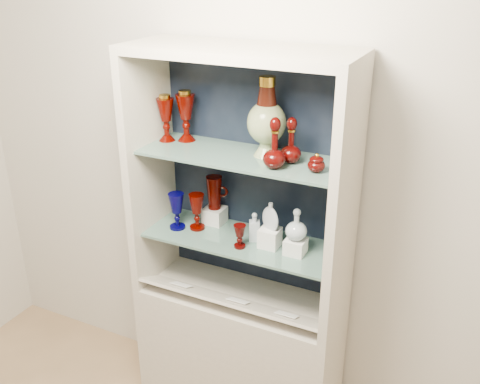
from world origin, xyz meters
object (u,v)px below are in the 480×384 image
at_px(clear_square_bottle, 254,227).
at_px(cobalt_goblet, 177,211).
at_px(ruby_goblet_small, 240,236).
at_px(cameo_medallion, 338,221).
at_px(ruby_goblet_tall, 197,212).
at_px(clear_round_decanter, 296,225).
at_px(ruby_pitcher, 214,193).
at_px(ruby_decanter_a, 275,140).
at_px(enamel_urn, 267,117).
at_px(flat_flask, 270,216).
at_px(pedestal_lamp_left, 166,118).
at_px(lidded_bowl, 317,162).
at_px(pedestal_lamp_right, 186,116).

bearing_deg(clear_square_bottle, cobalt_goblet, -172.59).
height_order(ruby_goblet_small, cameo_medallion, cameo_medallion).
relative_size(ruby_goblet_tall, clear_round_decanter, 1.27).
relative_size(ruby_pitcher, clear_round_decanter, 1.16).
height_order(ruby_decanter_a, ruby_pitcher, ruby_decanter_a).
distance_m(enamel_urn, ruby_goblet_small, 0.55).
bearing_deg(ruby_pitcher, clear_square_bottle, -33.86).
bearing_deg(ruby_decanter_a, clear_square_bottle, 142.22).
bearing_deg(cobalt_goblet, clear_round_decanter, 1.73).
relative_size(enamel_urn, ruby_goblet_tall, 1.91).
xyz_separation_m(ruby_goblet_small, flat_flask, (0.12, 0.07, 0.10)).
relative_size(cobalt_goblet, flat_flask, 1.37).
bearing_deg(clear_round_decanter, pedestal_lamp_left, 175.80).
distance_m(ruby_goblet_tall, flat_flask, 0.39).
bearing_deg(clear_round_decanter, clear_square_bottle, 171.45).
relative_size(pedestal_lamp_left, lidded_bowl, 2.69).
xyz_separation_m(enamel_urn, lidded_bowl, (0.26, -0.09, -0.13)).
xyz_separation_m(pedestal_lamp_left, ruby_decanter_a, (0.60, -0.12, 0.01)).
height_order(pedestal_lamp_right, clear_square_bottle, pedestal_lamp_right).
height_order(pedestal_lamp_left, ruby_goblet_small, pedestal_lamp_left).
bearing_deg(cameo_medallion, flat_flask, -174.42).
bearing_deg(ruby_pitcher, cobalt_goblet, -152.50).
bearing_deg(cameo_medallion, cobalt_goblet, 179.83).
relative_size(pedestal_lamp_left, cobalt_goblet, 1.20).
relative_size(ruby_goblet_small, ruby_pitcher, 0.68).
distance_m(ruby_decanter_a, cobalt_goblet, 0.69).
relative_size(ruby_decanter_a, lidded_bowl, 2.96).
bearing_deg(cameo_medallion, pedestal_lamp_right, 171.63).
bearing_deg(enamel_urn, ruby_pitcher, 169.64).
relative_size(flat_flask, clear_round_decanter, 0.93).
relative_size(enamel_urn, cameo_medallion, 2.74).
relative_size(pedestal_lamp_right, lidded_bowl, 2.92).
xyz_separation_m(pedestal_lamp_left, ruby_pitcher, (0.22, 0.06, -0.37)).
bearing_deg(lidded_bowl, ruby_goblet_tall, 175.04).
distance_m(pedestal_lamp_left, flat_flask, 0.67).
bearing_deg(pedestal_lamp_right, clear_round_decanter, -8.76).
xyz_separation_m(pedestal_lamp_left, cobalt_goblet, (0.08, -0.07, -0.44)).
distance_m(clear_square_bottle, flat_flask, 0.13).
height_order(ruby_decanter_a, clear_square_bottle, ruby_decanter_a).
xyz_separation_m(ruby_goblet_small, clear_round_decanter, (0.25, 0.06, 0.09)).
bearing_deg(clear_square_bottle, flat_flask, -14.76).
height_order(enamel_urn, ruby_goblet_tall, enamel_urn).
bearing_deg(ruby_goblet_tall, cobalt_goblet, -157.58).
xyz_separation_m(cobalt_goblet, ruby_goblet_small, (0.36, -0.04, -0.04)).
height_order(pedestal_lamp_right, ruby_goblet_tall, pedestal_lamp_right).
bearing_deg(ruby_goblet_small, flat_flask, 29.27).
xyz_separation_m(clear_square_bottle, cameo_medallion, (0.38, 0.04, 0.09)).
distance_m(ruby_decanter_a, clear_round_decanter, 0.41).
relative_size(pedestal_lamp_left, ruby_goblet_small, 1.95).
relative_size(ruby_pitcher, clear_square_bottle, 1.18).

